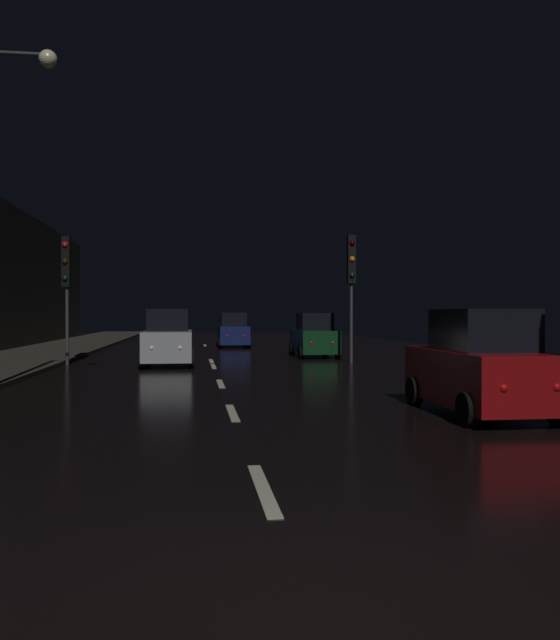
# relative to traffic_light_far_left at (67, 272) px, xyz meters

# --- Properties ---
(ground) EXTENTS (27.91, 84.00, 0.02)m
(ground) POSITION_rel_traffic_light_far_left_xyz_m (5.46, 2.72, -3.53)
(ground) COLOR black
(sidewalk_left) EXTENTS (4.40, 84.00, 0.15)m
(sidewalk_left) POSITION_rel_traffic_light_far_left_xyz_m (-2.30, 2.72, -3.44)
(sidewalk_left) COLOR #38332B
(sidewalk_left) RESTS_ON ground
(lane_centerline) EXTENTS (0.16, 36.29, 0.01)m
(lane_centerline) POSITION_rel_traffic_light_far_left_xyz_m (5.46, -4.08, -3.51)
(lane_centerline) COLOR beige
(lane_centerline) RESTS_ON ground
(traffic_light_far_left) EXTENTS (0.37, 0.48, 4.84)m
(traffic_light_far_left) POSITION_rel_traffic_light_far_left_xyz_m (0.00, 0.00, 0.00)
(traffic_light_far_left) COLOR #38383A
(traffic_light_far_left) RESTS_ON ground
(traffic_light_far_right) EXTENTS (0.32, 0.47, 5.02)m
(traffic_light_far_right) POSITION_rel_traffic_light_far_left_xyz_m (10.91, -0.30, 0.15)
(traffic_light_far_right) COLOR #38383A
(traffic_light_far_right) RESTS_ON ground
(streetlamp_overhead) EXTENTS (1.70, 0.44, 8.37)m
(streetlamp_overhead) POSITION_rel_traffic_light_far_left_xyz_m (0.22, -9.04, 1.91)
(streetlamp_overhead) COLOR #2D2D30
(streetlamp_overhead) RESTS_ON ground
(car_approaching_headlights) EXTENTS (1.93, 4.18, 2.10)m
(car_approaching_headlights) POSITION_rel_traffic_light_far_left_xyz_m (3.80, -0.78, -2.55)
(car_approaching_headlights) COLOR #A5A8AD
(car_approaching_headlights) RESTS_ON ground
(car_parked_right_far) EXTENTS (1.80, 3.91, 1.97)m
(car_parked_right_far) POSITION_rel_traffic_light_far_left_xyz_m (10.11, 3.47, -2.62)
(car_parked_right_far) COLOR #0F3819
(car_parked_right_far) RESTS_ON ground
(car_distant_taillights) EXTENTS (1.84, 3.98, 2.01)m
(car_distant_taillights) POSITION_rel_traffic_light_far_left_xyz_m (7.05, 12.76, -2.60)
(car_distant_taillights) COLOR #141E51
(car_distant_taillights) RESTS_ON ground
(car_parked_right_near) EXTENTS (1.83, 3.97, 2.00)m
(car_parked_right_near) POSITION_rel_traffic_light_far_left_xyz_m (10.11, -13.94, -2.60)
(car_parked_right_near) COLOR maroon
(car_parked_right_near) RESTS_ON ground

